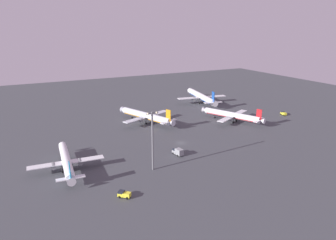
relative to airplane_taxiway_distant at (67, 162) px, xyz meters
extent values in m
plane|color=#424449|center=(54.04, 5.49, -3.57)|extent=(416.00, 416.00, 0.00)
cylinder|color=white|center=(0.03, 0.47, 0.08)|extent=(5.56, 32.21, 3.38)
cone|color=white|center=(1.20, 17.52, 0.08)|extent=(3.35, 2.35, 3.21)
cone|color=white|center=(-1.14, -16.77, 0.08)|extent=(3.21, 2.69, 3.04)
cube|color=white|center=(-0.03, -0.42, -0.09)|extent=(28.66, 5.49, 0.31)
cube|color=white|center=(-1.03, -15.08, 0.26)|extent=(9.92, 2.80, 0.31)
cube|color=#1984B2|center=(-1.01, -14.81, 2.98)|extent=(0.46, 2.86, 5.79)
cylinder|color=slate|center=(-4.91, -0.09, -0.72)|extent=(2.17, 3.33, 1.96)
cylinder|color=slate|center=(4.86, -0.76, -0.72)|extent=(2.17, 3.33, 1.96)
cube|color=#1984B2|center=(0.03, 0.47, -0.85)|extent=(5.05, 29.62, 0.32)
cylinder|color=#333338|center=(0.73, 10.70, -1.50)|extent=(0.25, 0.25, 3.16)
cylinder|color=black|center=(0.73, 10.70, -3.08)|extent=(0.42, 1.00, 0.98)
cylinder|color=#333338|center=(-2.07, -1.62, -1.50)|extent=(0.25, 0.25, 3.16)
cylinder|color=black|center=(-2.07, -1.62, -3.08)|extent=(0.42, 1.00, 0.98)
cylinder|color=#333338|center=(1.83, -1.89, -1.50)|extent=(0.25, 0.25, 3.16)
cylinder|color=black|center=(1.83, -1.89, -3.08)|extent=(0.42, 1.00, 0.98)
cylinder|color=white|center=(97.67, 22.81, 0.39)|extent=(17.98, 33.06, 3.67)
cone|color=white|center=(89.85, 39.62, 0.39)|extent=(4.14, 3.57, 3.49)
cone|color=white|center=(105.56, 5.82, 0.39)|extent=(4.13, 3.84, 3.30)
cube|color=white|center=(98.07, 21.93, 0.20)|extent=(29.64, 16.53, 0.34)
cube|color=white|center=(104.79, 7.49, 0.58)|extent=(10.61, 6.58, 0.34)
cube|color=red|center=(104.67, 7.75, 3.53)|extent=(1.57, 2.92, 6.28)
cylinder|color=slate|center=(93.26, 19.69, -0.48)|extent=(3.39, 4.05, 2.12)
cylinder|color=slate|center=(102.89, 24.17, -0.48)|extent=(3.39, 4.05, 2.12)
cube|color=red|center=(97.67, 22.81, -0.62)|extent=(16.48, 30.39, 0.35)
cylinder|color=#333338|center=(92.98, 32.89, -1.32)|extent=(0.27, 0.27, 3.43)
cylinder|color=black|center=(92.98, 32.89, -3.04)|extent=(0.80, 1.13, 1.06)
cylinder|color=#333338|center=(96.76, 19.72, -1.32)|extent=(0.27, 0.27, 3.43)
cylinder|color=black|center=(96.76, 19.72, -3.04)|extent=(0.80, 1.13, 1.06)
cylinder|color=#333338|center=(100.61, 21.51, -1.32)|extent=(0.27, 0.27, 3.43)
cylinder|color=black|center=(100.61, 21.51, -3.04)|extent=(0.80, 1.13, 1.06)
cylinder|color=silver|center=(51.58, 43.58, 0.67)|extent=(17.18, 36.13, 3.93)
cone|color=silver|center=(44.37, 62.09, 0.67)|extent=(4.38, 3.67, 3.73)
cone|color=silver|center=(58.86, 24.87, 0.67)|extent=(4.35, 3.98, 3.54)
cube|color=silver|center=(51.95, 42.61, 0.47)|extent=(32.35, 15.87, 0.36)
cube|color=silver|center=(58.15, 26.71, 0.88)|extent=(11.51, 6.44, 0.36)
cube|color=orange|center=(58.03, 26.99, 4.04)|extent=(1.49, 3.20, 6.72)
cylinder|color=slate|center=(46.65, 40.55, -0.26)|extent=(3.47, 4.30, 2.28)
cylinder|color=slate|center=(57.25, 44.68, -0.26)|extent=(3.47, 4.30, 2.28)
cube|color=orange|center=(51.58, 43.58, -0.41)|extent=(15.73, 33.21, 0.37)
cylinder|color=#333338|center=(47.25, 54.68, -1.16)|extent=(0.29, 0.29, 3.67)
cylinder|color=black|center=(47.25, 54.68, -3.00)|extent=(0.80, 1.21, 1.14)
cylinder|color=#333338|center=(50.39, 40.34, -1.16)|extent=(0.29, 0.29, 3.67)
cylinder|color=black|center=(50.39, 40.34, -3.00)|extent=(0.80, 1.21, 1.14)
cylinder|color=#333338|center=(54.64, 41.99, -1.16)|extent=(0.29, 0.29, 3.67)
cylinder|color=black|center=(54.64, 41.99, -3.00)|extent=(0.80, 1.21, 1.14)
cylinder|color=white|center=(107.21, 70.31, 1.12)|extent=(11.12, 41.30, 4.34)
cone|color=white|center=(110.85, 91.95, 1.12)|extent=(4.52, 3.39, 4.13)
cone|color=white|center=(103.52, 48.44, 1.12)|extent=(4.39, 3.81, 3.91)
cube|color=white|center=(107.02, 69.18, 0.89)|extent=(36.83, 10.59, 0.40)
cube|color=white|center=(103.88, 50.58, 1.35)|extent=(12.85, 4.79, 0.40)
cube|color=#19479E|center=(103.94, 50.92, 4.83)|extent=(0.95, 3.66, 7.43)
cylinder|color=slate|center=(100.82, 70.22, 0.09)|extent=(3.16, 4.48, 2.51)
cylinder|color=slate|center=(113.22, 68.13, 0.09)|extent=(3.16, 4.48, 2.51)
cube|color=#19479E|center=(107.21, 70.31, -0.07)|extent=(10.15, 37.98, 0.41)
cylinder|color=#333338|center=(109.40, 83.29, -0.91)|extent=(0.32, 0.32, 4.06)
cylinder|color=black|center=(109.40, 83.29, -2.94)|extent=(0.66, 1.32, 1.26)
cylinder|color=#333338|center=(104.25, 67.91, -0.91)|extent=(0.32, 0.32, 4.06)
cylinder|color=black|center=(104.25, 67.91, -2.94)|extent=(0.66, 1.32, 1.26)
cylinder|color=#333338|center=(109.21, 67.07, -0.91)|extent=(0.32, 0.32, 4.06)
cylinder|color=black|center=(109.21, 67.07, -2.94)|extent=(0.66, 1.32, 1.26)
cube|color=yellow|center=(136.12, 19.76, -2.57)|extent=(2.36, 2.44, 1.10)
cube|color=#1E232D|center=(136.12, 19.76, -1.67)|extent=(2.15, 2.16, 0.70)
cube|color=yellow|center=(135.76, 17.90, -2.42)|extent=(2.34, 2.72, 1.40)
cylinder|color=black|center=(135.34, 20.20, -3.12)|extent=(0.46, 0.94, 0.90)
cylinder|color=black|center=(137.01, 19.89, -3.12)|extent=(0.46, 0.94, 0.90)
cylinder|color=black|center=(134.83, 17.56, -3.12)|extent=(0.46, 0.94, 0.90)
cylinder|color=black|center=(136.50, 17.24, -3.12)|extent=(0.46, 0.94, 0.90)
cube|color=yellow|center=(12.64, -28.53, -2.57)|extent=(2.90, 2.89, 1.10)
cube|color=#1E232D|center=(12.64, -28.53, -1.67)|extent=(2.61, 2.61, 0.70)
cube|color=yellow|center=(14.03, -29.81, -2.42)|extent=(3.07, 3.04, 1.40)
cylinder|color=black|center=(11.85, -28.96, -3.12)|extent=(0.87, 0.83, 0.90)
cylinder|color=black|center=(13.00, -27.71, -3.12)|extent=(0.87, 0.83, 0.90)
cylinder|color=black|center=(13.82, -30.78, -3.12)|extent=(0.87, 0.83, 0.90)
cylinder|color=black|center=(14.98, -29.53, -3.12)|extent=(0.87, 0.83, 0.90)
cube|color=gray|center=(45.57, -4.96, -2.52)|extent=(2.73, 3.03, 1.20)
cube|color=#1E232D|center=(45.57, -4.96, -1.57)|extent=(2.50, 2.68, 0.70)
cube|color=gray|center=(45.88, -7.41, -1.82)|extent=(2.75, 3.87, 2.60)
cylinder|color=black|center=(44.48, -4.71, -3.12)|extent=(0.41, 0.93, 0.90)
cylinder|color=black|center=(46.56, -4.44, -3.12)|extent=(0.41, 0.93, 0.90)
cylinder|color=black|center=(44.93, -8.20, -3.12)|extent=(0.41, 0.93, 0.90)
cylinder|color=black|center=(47.01, -7.93, -3.12)|extent=(0.41, 0.93, 0.90)
cylinder|color=slate|center=(30.15, -14.71, 8.22)|extent=(0.70, 0.70, 23.57)
cube|color=slate|center=(30.15, -14.71, 19.41)|extent=(4.80, 0.40, 0.40)
sphere|color=#F9EAB2|center=(28.35, -14.71, 19.41)|extent=(0.90, 0.90, 0.90)
sphere|color=#F9EAB2|center=(31.95, -14.71, 19.41)|extent=(0.90, 0.90, 0.90)
camera|label=1|loc=(-13.85, -115.00, 50.15)|focal=32.73mm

